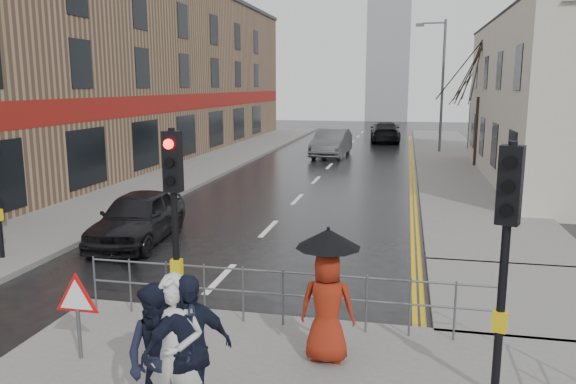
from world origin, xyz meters
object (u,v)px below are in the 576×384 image
at_px(pedestrian_d, 188,352).
at_px(car_parked, 138,217).
at_px(car_mid, 331,143).
at_px(pedestrian_a, 175,354).
at_px(pedestrian_with_umbrella, 328,289).
at_px(pedestrian_b, 160,359).

distance_m(pedestrian_d, car_parked, 9.10).
distance_m(pedestrian_d, car_mid, 27.65).
bearing_deg(pedestrian_a, pedestrian_with_umbrella, 55.27).
xyz_separation_m(pedestrian_b, car_parked, (-4.30, 7.96, -0.35)).
bearing_deg(pedestrian_d, pedestrian_b, 158.73).
xyz_separation_m(pedestrian_with_umbrella, pedestrian_d, (-1.39, -2.01, -0.15)).
bearing_deg(pedestrian_a, car_mid, 95.24).
bearing_deg(pedestrian_b, car_parked, 127.71).
distance_m(car_parked, car_mid, 19.92).
xyz_separation_m(pedestrian_b, pedestrian_with_umbrella, (1.69, 2.13, 0.21)).
bearing_deg(car_parked, car_mid, 77.89).
height_order(pedestrian_b, pedestrian_d, pedestrian_d).
relative_size(pedestrian_a, pedestrian_d, 1.00).
bearing_deg(pedestrian_with_umbrella, car_parked, 135.75).
distance_m(pedestrian_a, car_mid, 27.71).
distance_m(pedestrian_b, pedestrian_d, 0.33).
xyz_separation_m(car_parked, car_mid, (2.68, 19.74, 0.12)).
distance_m(pedestrian_b, pedestrian_with_umbrella, 2.73).
bearing_deg(car_mid, pedestrian_d, -82.58).
bearing_deg(pedestrian_with_umbrella, pedestrian_b, -128.46).
distance_m(pedestrian_a, pedestrian_d, 0.14).
bearing_deg(pedestrian_d, car_parked, 77.57).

